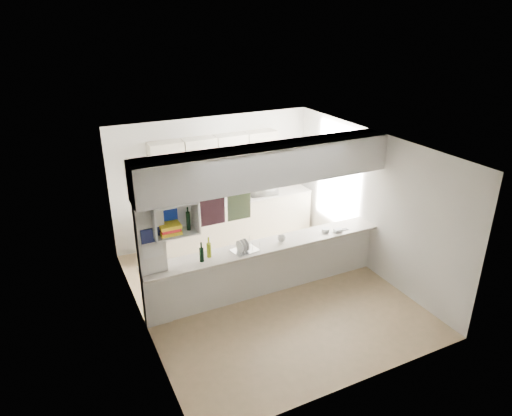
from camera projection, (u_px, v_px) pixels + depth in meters
floor at (267, 292)px, 7.90m from camera, size 4.80×4.80×0.00m
ceiling at (268, 146)px, 6.88m from camera, size 4.80×4.80×0.00m
wall_back at (214, 179)px, 9.37m from camera, size 4.20×0.00×4.20m
wall_left at (138, 251)px, 6.54m from camera, size 0.00×4.80×4.80m
wall_right at (370, 202)px, 8.24m from camera, size 0.00×4.80×4.80m
servery_partition at (258, 205)px, 7.18m from camera, size 4.20×0.50×2.60m
cubby_shelf at (173, 220)px, 6.55m from camera, size 0.65×0.35×0.50m
kitchen_run at (227, 204)px, 9.41m from camera, size 3.60×0.63×2.24m
microwave at (262, 187)px, 9.59m from camera, size 0.63×0.46×0.33m
bowl at (262, 178)px, 9.54m from camera, size 0.23×0.23×0.06m
dish_rack at (245, 246)px, 7.31m from camera, size 0.45×0.37×0.22m
cup at (281, 239)px, 7.59m from camera, size 0.17×0.17×0.10m
wine_bottles at (205, 252)px, 7.05m from camera, size 0.22×0.15×0.34m
plastic_tubs at (331, 230)px, 7.97m from camera, size 0.49×0.22×0.07m
utensil_jar at (222, 197)px, 9.32m from camera, size 0.10×0.10×0.14m
knife_block at (211, 197)px, 9.24m from camera, size 0.12×0.10×0.20m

